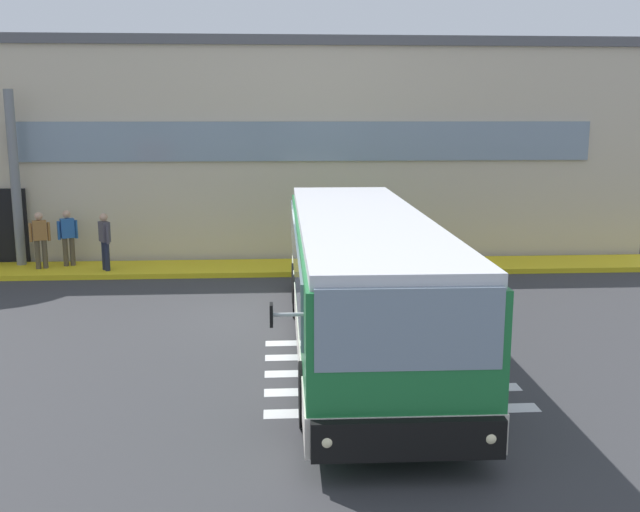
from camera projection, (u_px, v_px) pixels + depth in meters
ground_plane at (275, 313)px, 17.34m from camera, size 80.00×90.00×0.02m
bay_paint_stripes at (385, 372)px, 13.34m from camera, size 4.40×3.96×0.01m
terminal_building at (255, 144)px, 28.05m from camera, size 25.72×13.80×6.97m
boarding_curb at (274, 268)px, 22.02m from camera, size 27.92×2.00×0.15m
entry_support_column at (15, 179)px, 21.62m from camera, size 0.28×0.28×5.19m
bus_main_foreground at (361, 283)px, 14.47m from camera, size 3.16×11.29×2.70m
passenger_near_column at (40, 236)px, 21.39m from camera, size 0.56×0.47×1.68m
passenger_by_doorway at (68, 235)px, 21.77m from camera, size 0.54×0.36×1.68m
passenger_at_curb_edge at (105, 239)px, 21.13m from camera, size 0.39×0.50×1.68m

